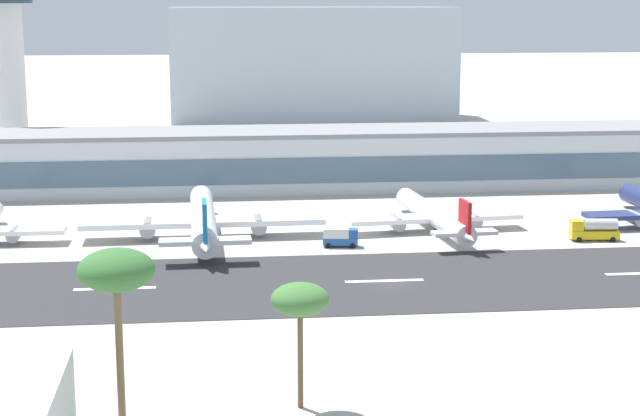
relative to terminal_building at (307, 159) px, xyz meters
The scene contains 13 objects.
ground_plane 83.59m from the terminal_building, 86.75° to the right, with size 1400.00×1400.00×0.00m, color #B2AFA8.
runway_strip 81.89m from the terminal_building, 86.68° to the right, with size 800.00×34.34×0.08m, color #2D2D30.
runway_centreline_dash_3 89.40m from the terminal_building, 113.94° to the right, with size 12.00×1.20×0.01m, color white.
runway_centreline_dash_4 81.85m from the terminal_building, 87.18° to the right, with size 12.00×1.20×0.01m, color white.
terminal_building is the anchor object (origin of this frame).
control_tower 77.56m from the terminal_building, 159.00° to the left, with size 14.12×14.12×46.54m.
distant_hotel_block 140.37m from the terminal_building, 83.85° to the left, with size 99.61×36.67×39.84m, color #A8B2BC.
airliner_blue_tail_gate_1 55.30m from the terminal_building, 114.96° to the right, with size 43.58×49.66×10.36m.
airliner_red_tail_gate_2 52.45m from the terminal_building, 68.52° to the right, with size 33.00×41.97×8.77m.
service_box_truck_0 58.64m from the terminal_building, 89.76° to the right, with size 6.27×3.36×3.25m.
service_fuel_truck_1 74.28m from the terminal_building, 52.12° to the right, with size 8.72×3.55×3.95m.
palm_tree_1 130.21m from the terminal_building, 95.72° to the right, with size 6.02×6.02×13.36m.
palm_tree_2 134.19m from the terminal_building, 103.49° to the right, with size 7.67×7.67×17.62m.
Camera 1 is at (-26.47, -147.11, 41.40)m, focal length 57.90 mm.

